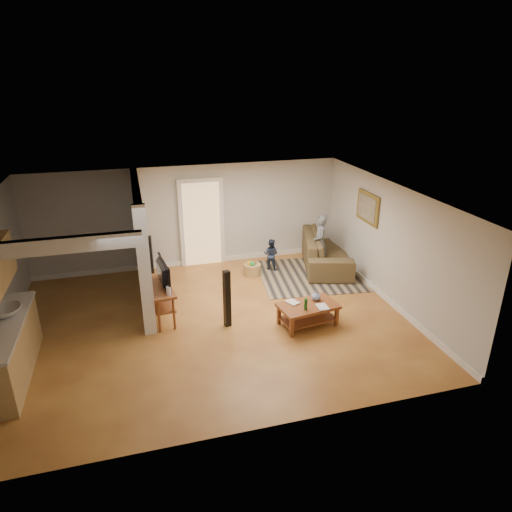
{
  "coord_description": "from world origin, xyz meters",
  "views": [
    {
      "loc": [
        -1.27,
        -7.71,
        4.57
      ],
      "look_at": [
        1.0,
        0.47,
        1.1
      ],
      "focal_mm": 32.0,
      "sensor_mm": 36.0,
      "label": 1
    }
  ],
  "objects_px": {
    "speaker_right": "(151,255)",
    "toy_basket": "(252,269)",
    "coffee_table": "(308,309)",
    "toddler": "(271,269)",
    "tv_console": "(160,289)",
    "speaker_left": "(227,299)",
    "child": "(318,268)",
    "sofa": "(324,262)"
  },
  "relations": [
    {
      "from": "sofa",
      "to": "speaker_right",
      "type": "distance_m",
      "value": 4.35
    },
    {
      "from": "sofa",
      "to": "speaker_right",
      "type": "xyz_separation_m",
      "value": [
        -4.3,
        0.5,
        0.47
      ]
    },
    {
      "from": "coffee_table",
      "to": "toddler",
      "type": "height_order",
      "value": "coffee_table"
    },
    {
      "from": "coffee_table",
      "to": "speaker_left",
      "type": "distance_m",
      "value": 1.57
    },
    {
      "from": "sofa",
      "to": "child",
      "type": "height_order",
      "value": "child"
    },
    {
      "from": "speaker_left",
      "to": "toy_basket",
      "type": "height_order",
      "value": "speaker_left"
    },
    {
      "from": "tv_console",
      "to": "toddler",
      "type": "bearing_deg",
      "value": 24.83
    },
    {
      "from": "sofa",
      "to": "speaker_right",
      "type": "bearing_deg",
      "value": 99.92
    },
    {
      "from": "speaker_left",
      "to": "speaker_right",
      "type": "distance_m",
      "value": 3.16
    },
    {
      "from": "coffee_table",
      "to": "sofa",
      "type": "bearing_deg",
      "value": 60.83
    },
    {
      "from": "speaker_left",
      "to": "sofa",
      "type": "bearing_deg",
      "value": 22.2
    },
    {
      "from": "tv_console",
      "to": "toddler",
      "type": "relative_size",
      "value": 1.48
    },
    {
      "from": "sofa",
      "to": "toy_basket",
      "type": "distance_m",
      "value": 2.01
    },
    {
      "from": "child",
      "to": "toddler",
      "type": "distance_m",
      "value": 1.19
    },
    {
      "from": "toy_basket",
      "to": "tv_console",
      "type": "bearing_deg",
      "value": -145.47
    },
    {
      "from": "coffee_table",
      "to": "speaker_left",
      "type": "bearing_deg",
      "value": 166.12
    },
    {
      "from": "sofa",
      "to": "toy_basket",
      "type": "xyz_separation_m",
      "value": [
        -1.99,
        -0.26,
        0.15
      ]
    },
    {
      "from": "sofa",
      "to": "coffee_table",
      "type": "distance_m",
      "value": 3.19
    },
    {
      "from": "speaker_right",
      "to": "toy_basket",
      "type": "relative_size",
      "value": 2.29
    },
    {
      "from": "speaker_left",
      "to": "tv_console",
      "type": "bearing_deg",
      "value": 137.33
    },
    {
      "from": "speaker_left",
      "to": "speaker_right",
      "type": "xyz_separation_m",
      "value": [
        -1.25,
        2.9,
        -0.1
      ]
    },
    {
      "from": "speaker_right",
      "to": "child",
      "type": "bearing_deg",
      "value": -0.18
    },
    {
      "from": "speaker_left",
      "to": "toy_basket",
      "type": "xyz_separation_m",
      "value": [
        1.07,
        2.14,
        -0.42
      ]
    },
    {
      "from": "speaker_right",
      "to": "toddler",
      "type": "relative_size",
      "value": 1.2
    },
    {
      "from": "coffee_table",
      "to": "toy_basket",
      "type": "distance_m",
      "value": 2.56
    },
    {
      "from": "coffee_table",
      "to": "tv_console",
      "type": "bearing_deg",
      "value": 160.21
    },
    {
      "from": "coffee_table",
      "to": "tv_console",
      "type": "relative_size",
      "value": 1.02
    },
    {
      "from": "speaker_left",
      "to": "toddler",
      "type": "xyz_separation_m",
      "value": [
        1.59,
        2.33,
        -0.57
      ]
    },
    {
      "from": "toy_basket",
      "to": "child",
      "type": "distance_m",
      "value": 1.69
    },
    {
      "from": "coffee_table",
      "to": "toddler",
      "type": "distance_m",
      "value": 2.73
    },
    {
      "from": "child",
      "to": "toddler",
      "type": "bearing_deg",
      "value": -89.12
    },
    {
      "from": "tv_console",
      "to": "toy_basket",
      "type": "relative_size",
      "value": 2.83
    },
    {
      "from": "sofa",
      "to": "toddler",
      "type": "distance_m",
      "value": 1.46
    },
    {
      "from": "tv_console",
      "to": "speaker_right",
      "type": "relative_size",
      "value": 1.23
    },
    {
      "from": "speaker_left",
      "to": "toy_basket",
      "type": "bearing_deg",
      "value": 47.56
    },
    {
      "from": "tv_console",
      "to": "speaker_left",
      "type": "distance_m",
      "value": 1.33
    },
    {
      "from": "coffee_table",
      "to": "child",
      "type": "bearing_deg",
      "value": 62.95
    },
    {
      "from": "coffee_table",
      "to": "speaker_left",
      "type": "height_order",
      "value": "speaker_left"
    },
    {
      "from": "coffee_table",
      "to": "toddler",
      "type": "bearing_deg",
      "value": 88.16
    },
    {
      "from": "coffee_table",
      "to": "child",
      "type": "xyz_separation_m",
      "value": [
        1.25,
        2.44,
        -0.34
      ]
    },
    {
      "from": "toy_basket",
      "to": "child",
      "type": "xyz_separation_m",
      "value": [
        1.69,
        -0.07,
        -0.15
      ]
    },
    {
      "from": "speaker_right",
      "to": "sofa",
      "type": "bearing_deg",
      "value": 4.9
    }
  ]
}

